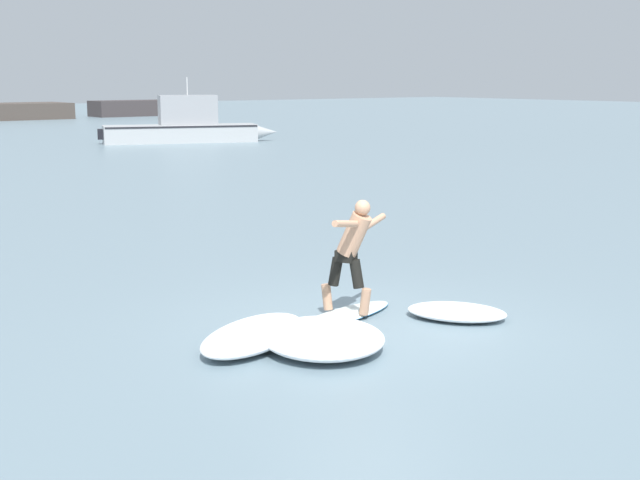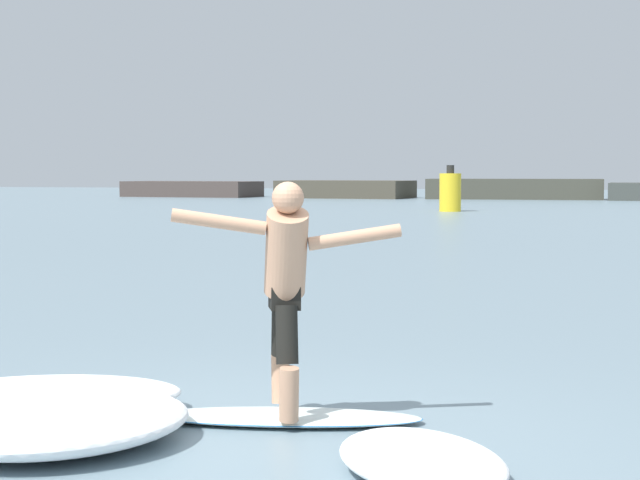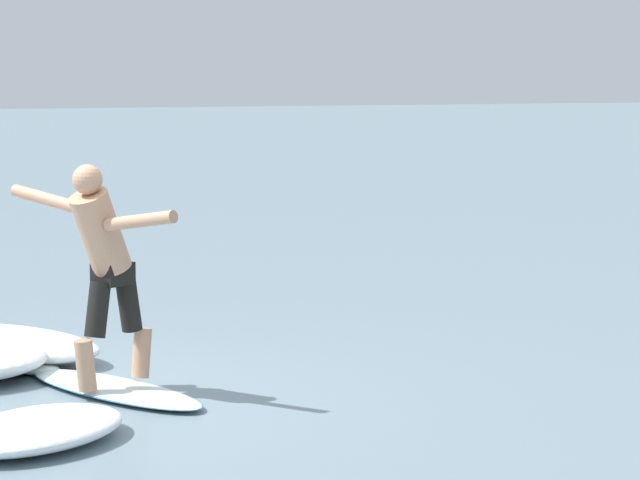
% 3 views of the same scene
% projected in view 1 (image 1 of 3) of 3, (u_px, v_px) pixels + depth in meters
% --- Properties ---
extents(ground_plane, '(200.00, 200.00, 0.00)m').
position_uv_depth(ground_plane, '(369.00, 326.00, 11.93)').
color(ground_plane, gray).
extents(surfboard, '(2.10, 1.00, 0.21)m').
position_uv_depth(surfboard, '(344.00, 315.00, 12.33)').
color(surfboard, white).
rests_on(surfboard, ground).
extents(surfer, '(1.42, 0.92, 1.59)m').
position_uv_depth(surfer, '(352.00, 247.00, 12.14)').
color(surfer, tan).
rests_on(surfer, surfboard).
extents(fishing_boat_near_jetty, '(8.79, 4.30, 3.28)m').
position_uv_depth(fishing_boat_near_jetty, '(187.00, 127.00, 45.17)').
color(fishing_boat_near_jetty, '#AFB1B2').
rests_on(fishing_boat_near_jetty, ground).
extents(wave_foam_at_tail, '(2.14, 2.24, 0.30)m').
position_uv_depth(wave_foam_at_tail, '(323.00, 338.00, 10.85)').
color(wave_foam_at_tail, white).
rests_on(wave_foam_at_tail, ground).
extents(wave_foam_at_nose, '(1.49, 1.63, 0.19)m').
position_uv_depth(wave_foam_at_nose, '(457.00, 312.00, 12.27)').
color(wave_foam_at_nose, white).
rests_on(wave_foam_at_nose, ground).
extents(wave_foam_beside, '(2.22, 1.80, 0.26)m').
position_uv_depth(wave_foam_beside, '(254.00, 335.00, 11.06)').
color(wave_foam_beside, white).
rests_on(wave_foam_beside, ground).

